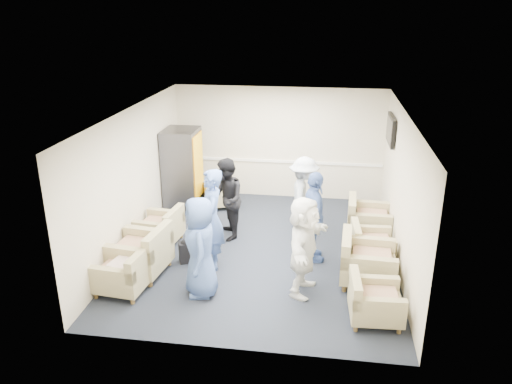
# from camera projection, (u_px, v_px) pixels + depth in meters

# --- Properties ---
(floor) EXTENTS (6.00, 6.00, 0.00)m
(floor) POSITION_uv_depth(u_px,v_px,m) (262.00, 250.00, 9.69)
(floor) COLOR black
(floor) RESTS_ON ground
(ceiling) EXTENTS (6.00, 6.00, 0.00)m
(ceiling) POSITION_uv_depth(u_px,v_px,m) (263.00, 113.00, 8.74)
(ceiling) COLOR white
(ceiling) RESTS_ON back_wall
(back_wall) EXTENTS (5.00, 0.02, 2.70)m
(back_wall) POSITION_uv_depth(u_px,v_px,m) (279.00, 143.00, 12.00)
(back_wall) COLOR beige
(back_wall) RESTS_ON floor
(front_wall) EXTENTS (5.00, 0.02, 2.70)m
(front_wall) POSITION_uv_depth(u_px,v_px,m) (232.00, 263.00, 6.44)
(front_wall) COLOR beige
(front_wall) RESTS_ON floor
(left_wall) EXTENTS (0.02, 6.00, 2.70)m
(left_wall) POSITION_uv_depth(u_px,v_px,m) (133.00, 179.00, 9.56)
(left_wall) COLOR beige
(left_wall) RESTS_ON floor
(right_wall) EXTENTS (0.02, 6.00, 2.70)m
(right_wall) POSITION_uv_depth(u_px,v_px,m) (401.00, 192.00, 8.88)
(right_wall) COLOR beige
(right_wall) RESTS_ON floor
(chair_rail) EXTENTS (4.98, 0.04, 0.06)m
(chair_rail) POSITION_uv_depth(u_px,v_px,m) (279.00, 161.00, 12.14)
(chair_rail) COLOR white
(chair_rail) RESTS_ON back_wall
(tv) EXTENTS (0.10, 1.00, 0.58)m
(tv) POSITION_uv_depth(u_px,v_px,m) (391.00, 130.00, 10.31)
(tv) COLOR black
(tv) RESTS_ON right_wall
(armchair_left_near) EXTENTS (0.88, 0.88, 0.64)m
(armchair_left_near) POSITION_uv_depth(u_px,v_px,m) (126.00, 274.00, 8.21)
(armchair_left_near) COLOR #9A8D63
(armchair_left_near) RESTS_ON floor
(armchair_left_mid) EXTENTS (1.04, 1.04, 0.75)m
(armchair_left_mid) POSITION_uv_depth(u_px,v_px,m) (142.00, 254.00, 8.75)
(armchair_left_mid) COLOR #9A8D63
(armchair_left_mid) RESTS_ON floor
(armchair_left_far) EXTENTS (0.88, 0.88, 0.63)m
(armchair_left_far) POSITION_uv_depth(u_px,v_px,m) (162.00, 229.00, 9.88)
(armchair_left_far) COLOR #9A8D63
(armchair_left_far) RESTS_ON floor
(armchair_right_near) EXTENTS (0.81, 0.81, 0.61)m
(armchair_right_near) POSITION_uv_depth(u_px,v_px,m) (372.00, 302.00, 7.46)
(armchair_right_near) COLOR #9A8D63
(armchair_right_near) RESTS_ON floor
(armchair_right_midnear) EXTENTS (0.96, 0.96, 0.73)m
(armchair_right_midnear) POSITION_uv_depth(u_px,v_px,m) (364.00, 263.00, 8.47)
(armchair_right_midnear) COLOR #9A8D63
(armchair_right_midnear) RESTS_ON floor
(armchair_right_midfar) EXTENTS (0.81, 0.81, 0.61)m
(armchair_right_midfar) POSITION_uv_depth(u_px,v_px,m) (369.00, 245.00, 9.22)
(armchair_right_midfar) COLOR #9A8D63
(armchair_right_midfar) RESTS_ON floor
(armchair_right_far) EXTENTS (0.89, 0.89, 0.69)m
(armchair_right_far) POSITION_uv_depth(u_px,v_px,m) (366.00, 220.00, 10.19)
(armchair_right_far) COLOR #9A8D63
(armchair_right_far) RESTS_ON floor
(armchair_corner) EXTENTS (0.96, 0.96, 0.60)m
(armchair_corner) POSITION_uv_depth(u_px,v_px,m) (221.00, 195.00, 11.68)
(armchair_corner) COLOR #9A8D63
(armchair_corner) RESTS_ON floor
(vending_machine) EXTENTS (0.76, 0.89, 1.87)m
(vending_machine) POSITION_uv_depth(u_px,v_px,m) (183.00, 170.00, 11.41)
(vending_machine) COLOR #47474E
(vending_machine) RESTS_ON floor
(backpack) EXTENTS (0.33, 0.29, 0.47)m
(backpack) POSITION_uv_depth(u_px,v_px,m) (187.00, 250.00, 9.18)
(backpack) COLOR black
(backpack) RESTS_ON floor
(pillow) EXTENTS (0.46, 0.56, 0.14)m
(pillow) POSITION_uv_depth(u_px,v_px,m) (124.00, 264.00, 8.16)
(pillow) COLOR beige
(pillow) RESTS_ON armchair_left_near
(person_front_left) EXTENTS (0.74, 0.94, 1.69)m
(person_front_left) POSITION_uv_depth(u_px,v_px,m) (200.00, 247.00, 7.97)
(person_front_left) COLOR #415D9E
(person_front_left) RESTS_ON floor
(person_mid_left) EXTENTS (0.61, 0.77, 1.85)m
(person_mid_left) POSITION_uv_depth(u_px,v_px,m) (212.00, 220.00, 8.78)
(person_mid_left) COLOR #415D9E
(person_mid_left) RESTS_ON floor
(person_back_left) EXTENTS (0.88, 0.98, 1.67)m
(person_back_left) POSITION_uv_depth(u_px,v_px,m) (226.00, 199.00, 9.95)
(person_back_left) COLOR black
(person_back_left) RESTS_ON floor
(person_back_right) EXTENTS (0.68, 1.10, 1.65)m
(person_back_right) POSITION_uv_depth(u_px,v_px,m) (304.00, 196.00, 10.13)
(person_back_right) COLOR silver
(person_back_right) RESTS_ON floor
(person_mid_right) EXTENTS (0.61, 1.07, 1.72)m
(person_mid_right) POSITION_uv_depth(u_px,v_px,m) (314.00, 217.00, 9.05)
(person_mid_right) COLOR #415D9E
(person_mid_right) RESTS_ON floor
(person_front_right) EXTENTS (0.79, 1.62, 1.68)m
(person_front_right) POSITION_uv_depth(u_px,v_px,m) (304.00, 246.00, 8.02)
(person_front_right) COLOR white
(person_front_right) RESTS_ON floor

